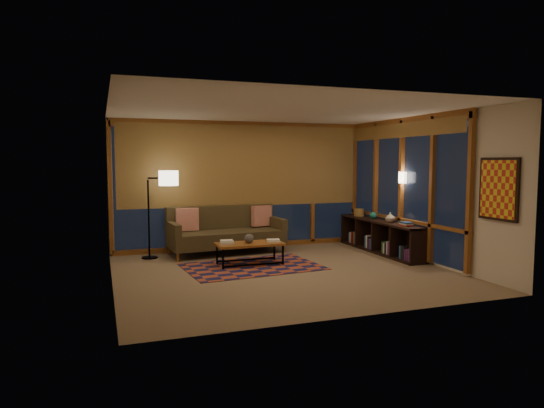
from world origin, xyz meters
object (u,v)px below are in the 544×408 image
object	(u,v)px
floor_lamp	(149,214)
bookshelf	(380,236)
sofa	(227,231)
coffee_table	(250,254)

from	to	relation	value
floor_lamp	bookshelf	xyz separation A→B (m)	(4.51, -0.96, -0.52)
floor_lamp	bookshelf	size ratio (longest dim) A/B	0.64
sofa	floor_lamp	size ratio (longest dim) A/B	1.35
sofa	bookshelf	bearing A→B (deg)	-21.85
bookshelf	sofa	bearing A→B (deg)	162.89
floor_lamp	sofa	bearing A→B (deg)	15.50
coffee_table	floor_lamp	world-z (taller)	floor_lamp
coffee_table	bookshelf	size ratio (longest dim) A/B	0.46
coffee_table	floor_lamp	size ratio (longest dim) A/B	0.71
floor_lamp	bookshelf	bearing A→B (deg)	5.06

